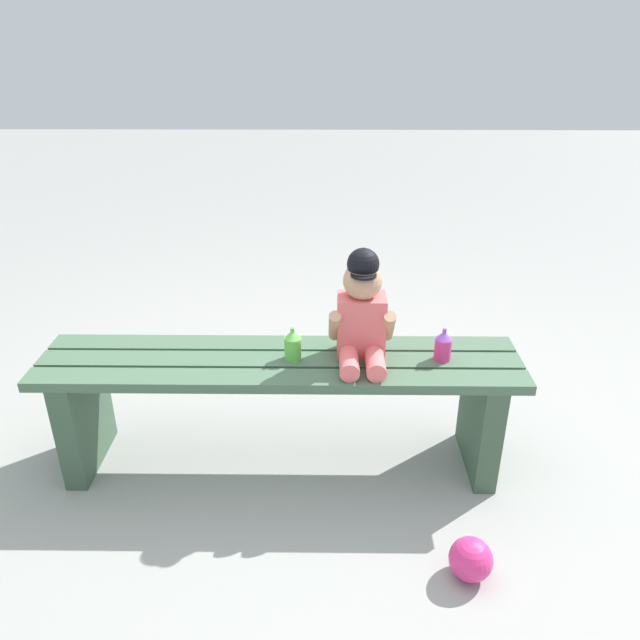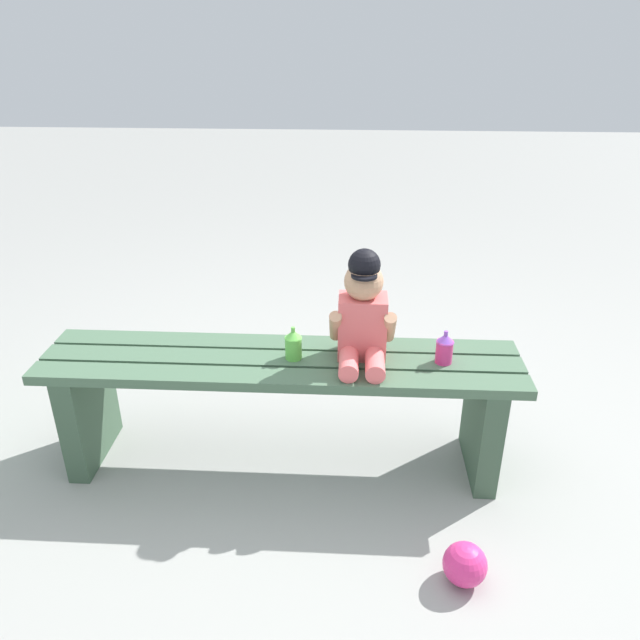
% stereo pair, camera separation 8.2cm
% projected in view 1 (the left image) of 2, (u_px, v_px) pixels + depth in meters
% --- Properties ---
extents(ground_plane, '(16.00, 16.00, 0.00)m').
position_uv_depth(ground_plane, '(283.00, 461.00, 2.40)').
color(ground_plane, '#999993').
extents(park_bench, '(1.74, 0.36, 0.46)m').
position_uv_depth(park_bench, '(281.00, 392.00, 2.26)').
color(park_bench, '#47664C').
rests_on(park_bench, ground_plane).
extents(child_figure, '(0.23, 0.27, 0.40)m').
position_uv_depth(child_figure, '(362.00, 312.00, 2.14)').
color(child_figure, '#E56666').
rests_on(child_figure, park_bench).
extents(sippy_cup_left, '(0.06, 0.06, 0.12)m').
position_uv_depth(sippy_cup_left, '(293.00, 344.00, 2.18)').
color(sippy_cup_left, '#66CC4C').
rests_on(sippy_cup_left, park_bench).
extents(sippy_cup_right, '(0.06, 0.06, 0.12)m').
position_uv_depth(sippy_cup_right, '(443.00, 345.00, 2.17)').
color(sippy_cup_right, '#E5337F').
rests_on(sippy_cup_right, park_bench).
extents(toy_ball, '(0.14, 0.14, 0.14)m').
position_uv_depth(toy_ball, '(471.00, 559.00, 1.88)').
color(toy_ball, '#E5337F').
rests_on(toy_ball, ground_plane).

